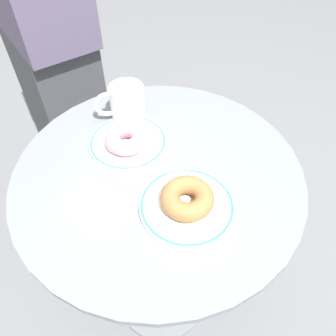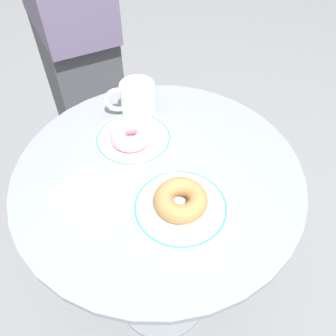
{
  "view_description": "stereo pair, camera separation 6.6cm",
  "coord_description": "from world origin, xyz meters",
  "px_view_note": "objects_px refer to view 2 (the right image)",
  "views": [
    {
      "loc": [
        0.37,
        -0.35,
        1.35
      ],
      "look_at": [
        0.02,
        0.01,
        0.78
      ],
      "focal_mm": 35.76,
      "sensor_mm": 36.0,
      "label": 1
    },
    {
      "loc": [
        0.41,
        -0.3,
        1.35
      ],
      "look_at": [
        0.02,
        0.01,
        0.78
      ],
      "focal_mm": 35.76,
      "sensor_mm": 36.0,
      "label": 2
    }
  ],
  "objects_px": {
    "donut_pink_frosted": "(133,134)",
    "person_figure": "(73,36)",
    "cafe_table": "(160,224)",
    "donut_cinnamon": "(181,200)",
    "plate_right": "(180,207)",
    "coffee_mug": "(136,100)",
    "paper_napkin": "(89,196)",
    "plate_left": "(134,139)"
  },
  "relations": [
    {
      "from": "donut_cinnamon",
      "to": "plate_left",
      "type": "bearing_deg",
      "value": 169.83
    },
    {
      "from": "donut_cinnamon",
      "to": "donut_pink_frosted",
      "type": "bearing_deg",
      "value": 171.1
    },
    {
      "from": "donut_cinnamon",
      "to": "person_figure",
      "type": "relative_size",
      "value": 0.07
    },
    {
      "from": "cafe_table",
      "to": "paper_napkin",
      "type": "xyz_separation_m",
      "value": [
        -0.03,
        -0.17,
        0.24
      ]
    },
    {
      "from": "plate_left",
      "to": "donut_pink_frosted",
      "type": "distance_m",
      "value": 0.03
    },
    {
      "from": "cafe_table",
      "to": "paper_napkin",
      "type": "height_order",
      "value": "paper_napkin"
    },
    {
      "from": "cafe_table",
      "to": "plate_right",
      "type": "bearing_deg",
      "value": -14.54
    },
    {
      "from": "donut_pink_frosted",
      "to": "cafe_table",
      "type": "bearing_deg",
      "value": -2.58
    },
    {
      "from": "plate_left",
      "to": "plate_right",
      "type": "xyz_separation_m",
      "value": [
        0.23,
        -0.04,
        0.0
      ]
    },
    {
      "from": "plate_right",
      "to": "person_figure",
      "type": "bearing_deg",
      "value": 168.19
    },
    {
      "from": "plate_right",
      "to": "coffee_mug",
      "type": "height_order",
      "value": "coffee_mug"
    },
    {
      "from": "paper_napkin",
      "to": "coffee_mug",
      "type": "relative_size",
      "value": 1.19
    },
    {
      "from": "donut_cinnamon",
      "to": "person_figure",
      "type": "distance_m",
      "value": 0.79
    },
    {
      "from": "donut_cinnamon",
      "to": "coffee_mug",
      "type": "distance_m",
      "value": 0.33
    },
    {
      "from": "donut_cinnamon",
      "to": "paper_napkin",
      "type": "height_order",
      "value": "donut_cinnamon"
    },
    {
      "from": "cafe_table",
      "to": "donut_cinnamon",
      "type": "distance_m",
      "value": 0.3
    },
    {
      "from": "cafe_table",
      "to": "plate_right",
      "type": "xyz_separation_m",
      "value": [
        0.12,
        -0.03,
        0.25
      ]
    },
    {
      "from": "paper_napkin",
      "to": "coffee_mug",
      "type": "height_order",
      "value": "coffee_mug"
    },
    {
      "from": "donut_pink_frosted",
      "to": "person_figure",
      "type": "distance_m",
      "value": 0.57
    },
    {
      "from": "plate_right",
      "to": "donut_pink_frosted",
      "type": "distance_m",
      "value": 0.23
    },
    {
      "from": "donut_pink_frosted",
      "to": "person_figure",
      "type": "xyz_separation_m",
      "value": [
        -0.55,
        0.13,
        -0.01
      ]
    },
    {
      "from": "donut_pink_frosted",
      "to": "plate_right",
      "type": "bearing_deg",
      "value": -8.9
    },
    {
      "from": "cafe_table",
      "to": "donut_cinnamon",
      "type": "relative_size",
      "value": 6.84
    },
    {
      "from": "donut_cinnamon",
      "to": "paper_napkin",
      "type": "distance_m",
      "value": 0.2
    },
    {
      "from": "plate_right",
      "to": "coffee_mug",
      "type": "xyz_separation_m",
      "value": [
        -0.31,
        0.11,
        0.04
      ]
    },
    {
      "from": "cafe_table",
      "to": "person_figure",
      "type": "relative_size",
      "value": 0.48
    },
    {
      "from": "plate_left",
      "to": "plate_right",
      "type": "height_order",
      "value": "same"
    },
    {
      "from": "donut_cinnamon",
      "to": "paper_napkin",
      "type": "bearing_deg",
      "value": -137.41
    },
    {
      "from": "donut_pink_frosted",
      "to": "person_figure",
      "type": "relative_size",
      "value": 0.06
    },
    {
      "from": "paper_napkin",
      "to": "coffee_mug",
      "type": "xyz_separation_m",
      "value": [
        -0.16,
        0.24,
        0.04
      ]
    },
    {
      "from": "plate_left",
      "to": "donut_cinnamon",
      "type": "height_order",
      "value": "donut_cinnamon"
    },
    {
      "from": "plate_right",
      "to": "person_figure",
      "type": "height_order",
      "value": "person_figure"
    },
    {
      "from": "plate_left",
      "to": "paper_napkin",
      "type": "distance_m",
      "value": 0.2
    },
    {
      "from": "person_figure",
      "to": "plate_right",
      "type": "bearing_deg",
      "value": -11.81
    },
    {
      "from": "plate_right",
      "to": "donut_pink_frosted",
      "type": "height_order",
      "value": "donut_pink_frosted"
    },
    {
      "from": "donut_pink_frosted",
      "to": "paper_napkin",
      "type": "relative_size",
      "value": 0.71
    },
    {
      "from": "person_figure",
      "to": "donut_pink_frosted",
      "type": "bearing_deg",
      "value": -12.97
    },
    {
      "from": "plate_left",
      "to": "person_figure",
      "type": "relative_size",
      "value": 0.12
    },
    {
      "from": "plate_right",
      "to": "person_figure",
      "type": "distance_m",
      "value": 0.79
    },
    {
      "from": "donut_pink_frosted",
      "to": "plate_left",
      "type": "bearing_deg",
      "value": 143.77
    },
    {
      "from": "cafe_table",
      "to": "paper_napkin",
      "type": "distance_m",
      "value": 0.3
    },
    {
      "from": "cafe_table",
      "to": "person_figure",
      "type": "xyz_separation_m",
      "value": [
        -0.66,
        0.13,
        0.26
      ]
    }
  ]
}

